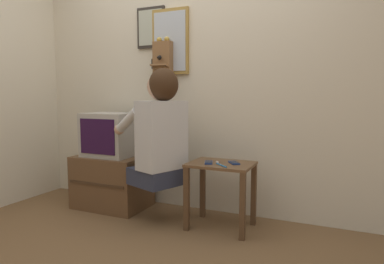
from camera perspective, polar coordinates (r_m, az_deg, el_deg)
ground_plane at (r=2.53m, az=-9.28°, el=-18.66°), size 14.00×14.00×0.00m
wall_back at (r=3.18m, az=0.36°, el=10.08°), size 6.80×0.05×2.55m
side_table at (r=2.74m, az=4.85°, el=-7.73°), size 0.50×0.38×0.53m
person at (r=2.76m, az=-5.38°, el=0.45°), size 0.62×0.54×0.95m
tv_stand at (r=3.36m, az=-13.10°, el=-7.99°), size 0.66×0.47×0.49m
television at (r=3.28m, az=-13.50°, el=-0.41°), size 0.45×0.37×0.40m
wall_phone_antique at (r=3.23m, az=-4.78°, el=11.71°), size 0.22×0.19×0.77m
framed_picture at (r=3.39m, az=-6.87°, el=16.88°), size 0.29×0.03×0.38m
wall_mirror at (r=3.26m, az=-3.64°, el=14.78°), size 0.37×0.04×0.60m
cell_phone_held at (r=2.70m, az=2.79°, el=-5.08°), size 0.10×0.14×0.01m
cell_phone_spare at (r=2.70m, az=7.02°, el=-5.11°), size 0.12×0.14×0.01m
toothbrush at (r=2.62m, az=4.77°, el=-5.43°), size 0.13×0.12×0.02m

